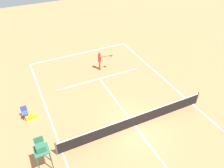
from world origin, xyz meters
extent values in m
plane|color=#D37A4C|center=(0.00, 0.00, 0.00)|extent=(60.00, 60.00, 0.00)
cube|color=white|center=(0.00, -11.26, 0.00)|extent=(10.20, 0.10, 0.01)
cube|color=white|center=(-5.10, 0.00, 0.00)|extent=(0.10, 22.51, 0.01)
cube|color=white|center=(5.10, 0.00, 0.00)|extent=(0.10, 22.51, 0.01)
cube|color=white|center=(0.00, -6.19, 0.00)|extent=(7.65, 0.10, 0.01)
cube|color=white|center=(0.00, 0.00, 0.00)|extent=(0.10, 12.38, 0.01)
cylinder|color=#4C4C51|center=(-5.40, 0.00, 0.54)|extent=(0.10, 0.10, 1.07)
cylinder|color=#4C4C51|center=(5.40, 0.00, 0.54)|extent=(0.10, 0.10, 1.07)
cube|color=black|center=(0.00, 0.00, 0.46)|extent=(10.80, 0.03, 0.91)
cube|color=white|center=(0.00, 0.00, 0.93)|extent=(10.80, 0.04, 0.06)
cylinder|color=brown|center=(-0.68, -7.68, 0.42)|extent=(0.12, 0.12, 0.84)
cylinder|color=brown|center=(-0.63, -7.48, 0.42)|extent=(0.12, 0.12, 0.84)
cylinder|color=red|center=(-0.65, -7.58, 1.17)|extent=(0.28, 0.28, 0.66)
sphere|color=brown|center=(-0.65, -7.58, 1.68)|extent=(0.24, 0.24, 0.24)
cylinder|color=brown|center=(-0.70, -7.76, 1.20)|extent=(0.09, 0.09, 0.58)
cylinder|color=brown|center=(-0.89, -7.33, 1.42)|extent=(0.59, 0.22, 0.09)
cylinder|color=black|center=(-1.30, -7.23, 1.42)|extent=(0.26, 0.10, 0.04)
ellipsoid|color=red|center=(-1.58, -7.16, 1.42)|extent=(0.38, 0.35, 0.04)
sphere|color=#CCE033|center=(-1.26, -4.72, 0.03)|extent=(0.07, 0.07, 0.07)
cylinder|color=#2D6B4C|center=(5.85, 0.95, 0.78)|extent=(0.07, 0.07, 1.55)
cylinder|color=#2D6B4C|center=(6.55, 0.95, 0.78)|extent=(0.07, 0.07, 1.55)
cylinder|color=#2D6B4C|center=(5.85, 0.25, 0.78)|extent=(0.07, 0.07, 1.55)
cylinder|color=#2D6B4C|center=(6.55, 0.25, 0.78)|extent=(0.07, 0.07, 1.55)
cube|color=#2D6B4C|center=(6.20, 0.60, 1.58)|extent=(0.80, 0.80, 0.06)
cube|color=#2D6B4C|center=(6.20, 0.60, 1.81)|extent=(0.50, 0.44, 0.40)
cube|color=#2D6B4C|center=(6.20, 0.40, 2.16)|extent=(0.50, 0.06, 0.50)
cylinder|color=#262626|center=(6.42, -3.83, 0.23)|extent=(0.04, 0.04, 0.45)
cylinder|color=#262626|center=(6.77, -3.83, 0.23)|extent=(0.04, 0.04, 0.45)
cylinder|color=#262626|center=(6.42, -4.18, 0.23)|extent=(0.04, 0.04, 0.45)
cylinder|color=#262626|center=(6.77, -4.18, 0.23)|extent=(0.04, 0.04, 0.45)
cube|color=#38518C|center=(6.60, -4.01, 0.48)|extent=(0.44, 0.44, 0.06)
cube|color=#38518C|center=(6.60, -4.23, 0.73)|extent=(0.44, 0.04, 0.44)
cube|color=yellow|center=(6.26, -3.80, 0.15)|extent=(0.76, 0.32, 0.30)
camera|label=1|loc=(6.14, 9.14, 11.66)|focal=36.75mm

